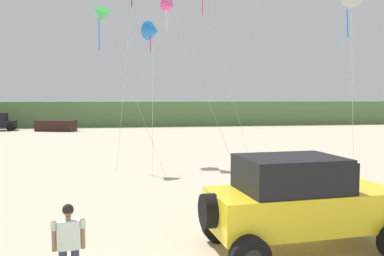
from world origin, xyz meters
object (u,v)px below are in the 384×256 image
object	(u,v)px
jeep	(300,201)
kite_green_box	(170,6)
person_watching	(69,242)
kite_white_parafoil	(102,15)
kite_blue_swept	(153,31)
kite_red_delta	(351,3)
distant_sedan	(56,126)

from	to	relation	value
jeep	kite_green_box	world-z (taller)	kite_green_box
person_watching	kite_white_parafoil	xyz separation A→B (m)	(-0.04, 14.65, 7.03)
jeep	kite_blue_swept	bearing A→B (deg)	99.06
jeep	kite_red_delta	size ratio (longest dim) A/B	0.62
kite_blue_swept	kite_red_delta	world-z (taller)	kite_blue_swept
distant_sedan	kite_white_parafoil	bearing A→B (deg)	-58.25
kite_green_box	kite_red_delta	xyz separation A→B (m)	(6.79, -4.75, -0.70)
distant_sedan	jeep	bearing A→B (deg)	-55.87
jeep	distant_sedan	world-z (taller)	jeep
kite_green_box	distant_sedan	bearing A→B (deg)	110.01
jeep	person_watching	xyz separation A→B (m)	(-5.12, -1.23, -0.26)
person_watching	kite_red_delta	world-z (taller)	kite_red_delta
kite_white_parafoil	kite_red_delta	size ratio (longest dim) A/B	1.06
kite_blue_swept	kite_white_parafoil	bearing A→B (deg)	-151.96
kite_green_box	kite_blue_swept	size ratio (longest dim) A/B	1.07
jeep	kite_red_delta	xyz separation A→B (m)	(4.98, 6.50, 6.21)
kite_green_box	person_watching	bearing A→B (deg)	-104.88
kite_red_delta	jeep	bearing A→B (deg)	-127.46
person_watching	kite_blue_swept	xyz separation A→B (m)	(2.74, 16.14, 6.51)
jeep	person_watching	bearing A→B (deg)	-166.48
person_watching	kite_blue_swept	distance (m)	17.61
jeep	person_watching	world-z (taller)	jeep
kite_white_parafoil	kite_blue_swept	distance (m)	3.20
person_watching	kite_green_box	xyz separation A→B (m)	(3.32, 12.48, 7.17)
kite_red_delta	kite_white_parafoil	bearing A→B (deg)	145.70
distant_sedan	kite_green_box	distance (m)	29.23
kite_white_parafoil	kite_blue_swept	world-z (taller)	kite_white_parafoil
kite_green_box	kite_blue_swept	world-z (taller)	kite_green_box
kite_white_parafoil	kite_red_delta	xyz separation A→B (m)	(10.14, -6.92, -0.56)
person_watching	distant_sedan	xyz separation A→B (m)	(-6.35, 39.02, -0.34)
kite_white_parafoil	kite_red_delta	world-z (taller)	kite_white_parafoil
jeep	kite_green_box	distance (m)	13.32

